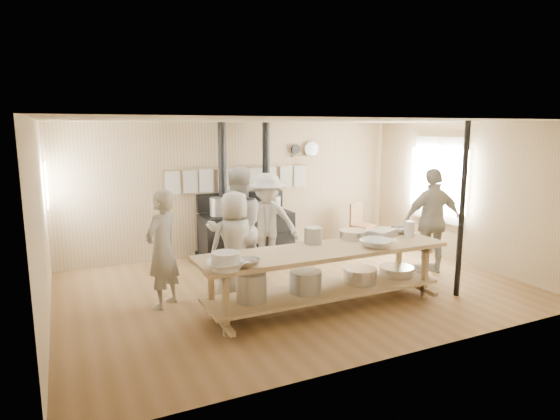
{
  "coord_description": "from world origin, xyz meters",
  "views": [
    {
      "loc": [
        -3.24,
        -6.3,
        2.5
      ],
      "look_at": [
        -0.17,
        0.2,
        1.23
      ],
      "focal_mm": 30.0,
      "sensor_mm": 36.0,
      "label": 1
    }
  ],
  "objects_px": {
    "chair": "(362,233)",
    "roasting_pan": "(382,233)",
    "stove": "(246,229)",
    "cook_right": "(433,221)",
    "cook_left": "(237,229)",
    "cook_by_window": "(267,222)",
    "cook_far_left": "(162,249)",
    "prep_table": "(324,272)",
    "cook_center": "(235,243)"
  },
  "relations": [
    {
      "from": "cook_by_window",
      "to": "roasting_pan",
      "type": "height_order",
      "value": "cook_by_window"
    },
    {
      "from": "prep_table",
      "to": "chair",
      "type": "bearing_deg",
      "value": 46.54
    },
    {
      "from": "cook_left",
      "to": "cook_center",
      "type": "relative_size",
      "value": 1.21
    },
    {
      "from": "cook_by_window",
      "to": "chair",
      "type": "relative_size",
      "value": 1.89
    },
    {
      "from": "stove",
      "to": "roasting_pan",
      "type": "height_order",
      "value": "stove"
    },
    {
      "from": "prep_table",
      "to": "cook_far_left",
      "type": "height_order",
      "value": "cook_far_left"
    },
    {
      "from": "cook_far_left",
      "to": "cook_center",
      "type": "xyz_separation_m",
      "value": [
        1.08,
        0.02,
        -0.04
      ]
    },
    {
      "from": "cook_far_left",
      "to": "chair",
      "type": "relative_size",
      "value": 1.82
    },
    {
      "from": "cook_far_left",
      "to": "roasting_pan",
      "type": "xyz_separation_m",
      "value": [
        3.22,
        -0.73,
        0.07
      ]
    },
    {
      "from": "cook_right",
      "to": "cook_by_window",
      "type": "distance_m",
      "value": 2.86
    },
    {
      "from": "cook_far_left",
      "to": "cook_right",
      "type": "distance_m",
      "value": 4.56
    },
    {
      "from": "cook_right",
      "to": "stove",
      "type": "bearing_deg",
      "value": -30.43
    },
    {
      "from": "stove",
      "to": "chair",
      "type": "relative_size",
      "value": 2.85
    },
    {
      "from": "stove",
      "to": "cook_far_left",
      "type": "height_order",
      "value": "stove"
    },
    {
      "from": "cook_right",
      "to": "roasting_pan",
      "type": "distance_m",
      "value": 1.36
    },
    {
      "from": "cook_left",
      "to": "cook_center",
      "type": "bearing_deg",
      "value": 70.09
    },
    {
      "from": "cook_right",
      "to": "cook_by_window",
      "type": "xyz_separation_m",
      "value": [
        -2.52,
        1.36,
        -0.05
      ]
    },
    {
      "from": "cook_far_left",
      "to": "chair",
      "type": "distance_m",
      "value": 4.88
    },
    {
      "from": "cook_far_left",
      "to": "cook_by_window",
      "type": "height_order",
      "value": "cook_by_window"
    },
    {
      "from": "cook_far_left",
      "to": "cook_center",
      "type": "height_order",
      "value": "cook_far_left"
    },
    {
      "from": "stove",
      "to": "cook_right",
      "type": "height_order",
      "value": "stove"
    },
    {
      "from": "prep_table",
      "to": "cook_far_left",
      "type": "xyz_separation_m",
      "value": [
        -2.02,
        1.01,
        0.31
      ]
    },
    {
      "from": "chair",
      "to": "cook_left",
      "type": "bearing_deg",
      "value": -176.66
    },
    {
      "from": "stove",
      "to": "roasting_pan",
      "type": "bearing_deg",
      "value": -66.34
    },
    {
      "from": "stove",
      "to": "cook_left",
      "type": "relative_size",
      "value": 1.35
    },
    {
      "from": "cook_left",
      "to": "cook_by_window",
      "type": "xyz_separation_m",
      "value": [
        0.83,
        0.74,
        -0.1
      ]
    },
    {
      "from": "cook_left",
      "to": "chair",
      "type": "distance_m",
      "value": 3.72
    },
    {
      "from": "cook_left",
      "to": "cook_right",
      "type": "height_order",
      "value": "cook_left"
    },
    {
      "from": "prep_table",
      "to": "cook_far_left",
      "type": "distance_m",
      "value": 2.28
    },
    {
      "from": "prep_table",
      "to": "roasting_pan",
      "type": "height_order",
      "value": "roasting_pan"
    },
    {
      "from": "chair",
      "to": "roasting_pan",
      "type": "relative_size",
      "value": 2.0
    },
    {
      "from": "prep_table",
      "to": "chair",
      "type": "distance_m",
      "value": 3.69
    },
    {
      "from": "cook_right",
      "to": "cook_left",
      "type": "bearing_deg",
      "value": 2.71
    },
    {
      "from": "cook_by_window",
      "to": "cook_right",
      "type": "bearing_deg",
      "value": -6.09
    },
    {
      "from": "cook_right",
      "to": "roasting_pan",
      "type": "xyz_separation_m",
      "value": [
        -1.32,
        -0.33,
        -0.01
      ]
    },
    {
      "from": "cook_right",
      "to": "chair",
      "type": "xyz_separation_m",
      "value": [
        0.01,
        2.06,
        -0.64
      ]
    },
    {
      "from": "cook_far_left",
      "to": "stove",
      "type": "bearing_deg",
      "value": -177.19
    },
    {
      "from": "cook_left",
      "to": "chair",
      "type": "xyz_separation_m",
      "value": [
        3.36,
        1.44,
        -0.69
      ]
    },
    {
      "from": "prep_table",
      "to": "chair",
      "type": "xyz_separation_m",
      "value": [
        2.53,
        2.67,
        -0.25
      ]
    },
    {
      "from": "cook_left",
      "to": "roasting_pan",
      "type": "height_order",
      "value": "cook_left"
    },
    {
      "from": "cook_by_window",
      "to": "stove",
      "type": "bearing_deg",
      "value": 112.25
    },
    {
      "from": "chair",
      "to": "cook_right",
      "type": "bearing_deg",
      "value": -110.12
    },
    {
      "from": "cook_right",
      "to": "chair",
      "type": "bearing_deg",
      "value": -77.1
    },
    {
      "from": "cook_far_left",
      "to": "cook_center",
      "type": "bearing_deg",
      "value": 138.81
    },
    {
      "from": "prep_table",
      "to": "roasting_pan",
      "type": "bearing_deg",
      "value": 13.23
    },
    {
      "from": "stove",
      "to": "cook_by_window",
      "type": "distance_m",
      "value": 1.1
    },
    {
      "from": "roasting_pan",
      "to": "cook_left",
      "type": "bearing_deg",
      "value": 154.85
    },
    {
      "from": "stove",
      "to": "cook_far_left",
      "type": "xyz_separation_m",
      "value": [
        -2.02,
        -2.01,
        0.31
      ]
    },
    {
      "from": "cook_far_left",
      "to": "cook_center",
      "type": "relative_size",
      "value": 1.05
    },
    {
      "from": "cook_center",
      "to": "cook_by_window",
      "type": "height_order",
      "value": "cook_by_window"
    }
  ]
}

